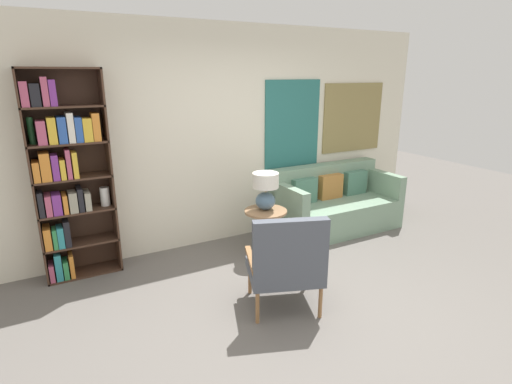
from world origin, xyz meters
The scene contains 7 objects.
ground_plane centered at (0.00, 0.00, 0.00)m, with size 14.00×14.00×0.00m, color #66605B.
wall_back centered at (0.07, 2.03, 1.35)m, with size 6.40×0.08×2.70m.
bookshelf centered at (-1.73, 1.84, 1.13)m, with size 0.76×0.30×2.17m.
armchair centered at (-0.13, 0.15, 0.51)m, with size 0.81×0.77×0.95m.
couch centered at (1.60, 1.61, 0.34)m, with size 1.75×0.82×0.88m.
side_table centered at (0.31, 1.30, 0.50)m, with size 0.50×0.50×0.57m.
table_lamp centered at (0.32, 1.33, 0.82)m, with size 0.31×0.31×0.45m.
Camera 1 is at (-1.91, -2.54, 2.12)m, focal length 28.00 mm.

